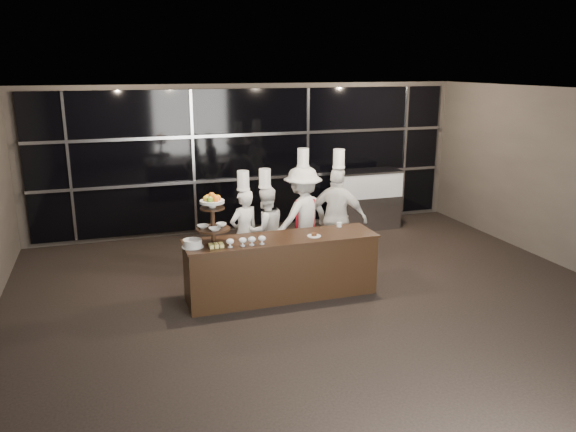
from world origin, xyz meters
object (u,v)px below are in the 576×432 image
object	(u,v)px
layer_cake	(192,243)
chef_d	(337,217)
chef_b	(265,229)
buffet_counter	(281,267)
chef_a	(244,231)
display_case	(366,196)
chef_c	(303,216)
display_stand	(213,215)

from	to	relation	value
layer_cake	chef_d	distance (m)	2.76
layer_cake	chef_b	size ratio (longest dim) A/B	0.17
buffet_counter	chef_a	bearing A→B (deg)	107.60
chef_a	display_case	bearing A→B (deg)	31.86
buffet_counter	chef_d	size ratio (longest dim) A/B	1.40
chef_c	display_stand	bearing A→B (deg)	-145.78
chef_b	chef_c	world-z (taller)	chef_c
display_stand	chef_a	world-z (taller)	chef_a
buffet_counter	chef_d	bearing A→B (deg)	35.97
display_case	chef_a	bearing A→B (deg)	-148.14
layer_cake	chef_d	world-z (taller)	chef_d
buffet_counter	layer_cake	xyz separation A→B (m)	(-1.30, -0.05, 0.51)
display_stand	chef_c	xyz separation A→B (m)	(1.75, 1.19, -0.46)
buffet_counter	chef_a	distance (m)	1.09
buffet_counter	display_case	distance (m)	4.05
chef_c	buffet_counter	bearing A→B (deg)	-122.26
chef_a	buffet_counter	bearing A→B (deg)	-72.40
chef_b	chef_c	size ratio (longest dim) A/B	0.86
chef_c	chef_d	world-z (taller)	chef_c
display_case	chef_d	size ratio (longest dim) A/B	0.68
buffet_counter	chef_a	size ratio (longest dim) A/B	1.62
chef_a	chef_d	xyz separation A→B (m)	(1.60, -0.07, 0.12)
display_case	display_stand	bearing A→B (deg)	-142.29
chef_d	display_case	bearing A→B (deg)	53.01
buffet_counter	chef_b	distance (m)	1.09
chef_b	display_case	bearing A→B (deg)	34.41
display_case	chef_b	world-z (taller)	chef_b
layer_cake	display_case	size ratio (longest dim) A/B	0.22
chef_a	chef_c	distance (m)	1.09
display_case	chef_d	bearing A→B (deg)	-126.99
display_case	chef_c	size ratio (longest dim) A/B	0.68
layer_cake	chef_d	xyz separation A→B (m)	(2.58, 0.98, -0.09)
layer_cake	chef_b	xyz separation A→B (m)	(1.36, 1.11, -0.23)
display_case	chef_b	bearing A→B (deg)	-145.59
chef_c	chef_a	bearing A→B (deg)	-169.75
display_case	chef_c	xyz separation A→B (m)	(-2.03, -1.73, 0.19)
layer_cake	chef_c	size ratio (longest dim) A/B	0.15
display_stand	layer_cake	world-z (taller)	display_stand
chef_b	layer_cake	bearing A→B (deg)	-140.81
buffet_counter	chef_b	xyz separation A→B (m)	(0.06, 1.06, 0.28)
chef_c	chef_b	bearing A→B (deg)	-169.03
layer_cake	display_case	xyz separation A→B (m)	(4.09, 2.98, -0.29)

